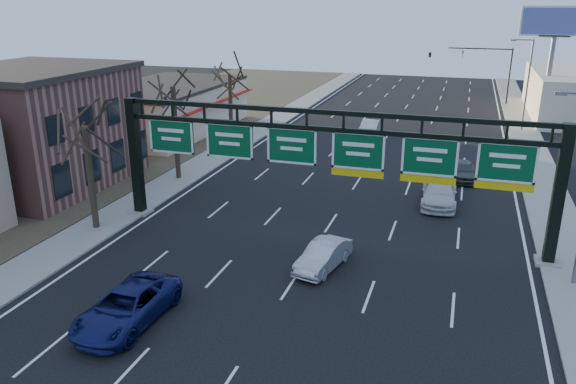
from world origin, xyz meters
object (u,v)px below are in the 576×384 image
(car_blue_suv, at_px, (127,307))
(sign_gantry, at_px, (327,157))
(car_silver_sedan, at_px, (323,256))
(car_white_wagon, at_px, (439,192))

(car_blue_suv, bearing_deg, sign_gantry, 64.97)
(car_blue_suv, height_order, car_silver_sedan, car_blue_suv)
(sign_gantry, bearing_deg, car_silver_sedan, -77.67)
(sign_gantry, height_order, car_blue_suv, sign_gantry)
(car_silver_sedan, bearing_deg, car_blue_suv, -118.95)
(car_blue_suv, relative_size, car_silver_sedan, 1.34)
(car_blue_suv, xyz_separation_m, car_silver_sedan, (6.44, 7.26, -0.08))
(sign_gantry, relative_size, car_white_wagon, 4.62)
(car_silver_sedan, xyz_separation_m, car_white_wagon, (4.89, 11.29, 0.11))
(sign_gantry, xyz_separation_m, car_white_wagon, (5.75, 7.39, -3.86))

